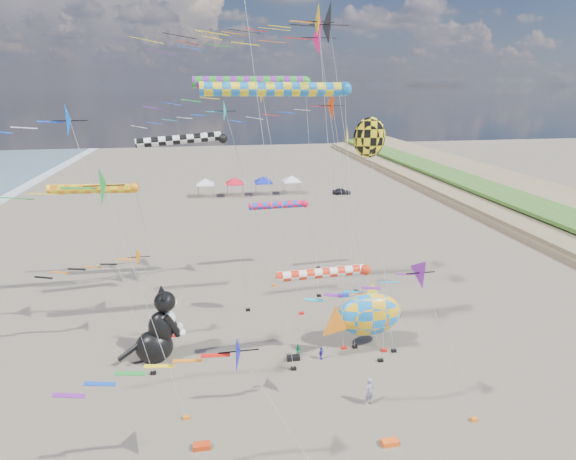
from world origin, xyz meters
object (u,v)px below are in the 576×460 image
(child_blue, at_px, (321,353))
(cat_inflatable, at_px, (157,325))
(fish_inflatable, at_px, (367,314))
(child_green, at_px, (298,351))
(person_adult, at_px, (370,391))
(parked_car, at_px, (342,191))

(child_blue, bearing_deg, cat_inflatable, 124.47)
(cat_inflatable, relative_size, fish_inflatable, 0.80)
(fish_inflatable, relative_size, child_blue, 7.10)
(child_green, distance_m, child_blue, 1.61)
(cat_inflatable, distance_m, person_adult, 14.87)
(cat_inflatable, height_order, person_adult, cat_inflatable)
(person_adult, bearing_deg, cat_inflatable, 123.70)
(cat_inflatable, relative_size, child_blue, 5.67)
(child_green, bearing_deg, parked_car, 90.77)
(person_adult, xyz_separation_m, child_blue, (-1.72, 5.06, -0.43))
(fish_inflatable, distance_m, child_blue, 4.40)
(fish_inflatable, bearing_deg, child_green, -173.27)
(fish_inflatable, relative_size, child_green, 6.54)
(fish_inflatable, height_order, parked_car, fish_inflatable)
(cat_inflatable, xyz_separation_m, fish_inflatable, (14.89, -0.93, -0.08))
(person_adult, relative_size, parked_car, 0.55)
(cat_inflatable, height_order, parked_car, cat_inflatable)
(cat_inflatable, bearing_deg, parked_car, 45.13)
(fish_inflatable, distance_m, person_adult, 6.71)
(parked_car, bearing_deg, person_adult, 170.49)
(child_green, xyz_separation_m, child_blue, (1.52, -0.52, -0.04))
(cat_inflatable, height_order, child_blue, cat_inflatable)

